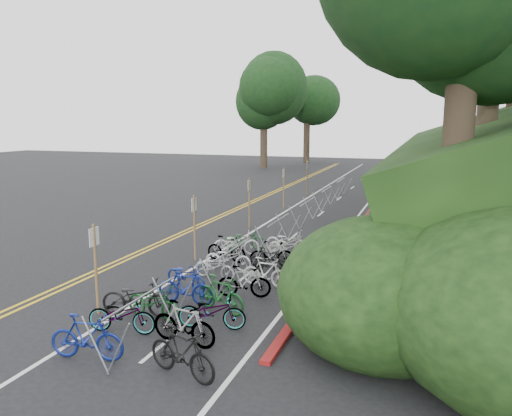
{
  "coord_description": "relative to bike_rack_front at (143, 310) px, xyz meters",
  "views": [
    {
      "loc": [
        8.84,
        -11.53,
        5.23
      ],
      "look_at": [
        1.44,
        9.61,
        1.3
      ],
      "focal_mm": 35.0,
      "sensor_mm": 36.0,
      "label": 1
    }
  ],
  "objects": [
    {
      "name": "red_curb",
      "position": [
        2.96,
        14.06,
        -0.86
      ],
      "size": [
        0.25,
        28.0,
        0.1
      ],
      "primitive_type": "cube",
      "color": "maroon",
      "rests_on": "ground"
    },
    {
      "name": "bike_valet",
      "position": [
        0.13,
        4.34,
        -0.42
      ],
      "size": [
        3.55,
        11.97,
        1.08
      ],
      "color": "navy",
      "rests_on": "ground"
    },
    {
      "name": "bike_front",
      "position": [
        -1.2,
        1.58,
        -0.39
      ],
      "size": [
        1.04,
        2.04,
        1.02
      ],
      "primitive_type": "imported",
      "rotation": [
        0.0,
        0.0,
        1.76
      ],
      "color": "black",
      "rests_on": "ground"
    },
    {
      "name": "signpost_near",
      "position": [
        -2.31,
        1.38,
        0.53
      ],
      "size": [
        0.08,
        0.4,
        2.51
      ],
      "color": "brown",
      "rests_on": "ground"
    },
    {
      "name": "tree_cluster",
      "position": [
        7.02,
        24.09,
        10.97
      ],
      "size": [
        32.82,
        54.35,
        19.06
      ],
      "color": "#2D2319",
      "rests_on": "ground"
    },
    {
      "name": "road_markings",
      "position": [
        -2.11,
        12.15,
        -0.9
      ],
      "size": [
        7.47,
        80.0,
        0.01
      ],
      "color": "gold",
      "rests_on": "ground"
    },
    {
      "name": "ground",
      "position": [
        -2.74,
        2.06,
        -0.91
      ],
      "size": [
        120.0,
        120.0,
        0.0
      ],
      "primitive_type": "plane",
      "color": "black",
      "rests_on": "ground"
    },
    {
      "name": "bike_racks_rest",
      "position": [
        0.26,
        15.06,
        -0.05
      ],
      "size": [
        1.14,
        23.0,
        1.17
      ],
      "color": "gray",
      "rests_on": "ground"
    },
    {
      "name": "embankment",
      "position": [
        10.22,
        21.09,
        1.66
      ],
      "size": [
        14.3,
        48.14,
        9.11
      ],
      "color": "black",
      "rests_on": "ground"
    },
    {
      "name": "bike_rack_front",
      "position": [
        0.0,
        0.0,
        0.0
      ],
      "size": [
        1.18,
        3.0,
        1.25
      ],
      "color": "gray",
      "rests_on": "ground"
    },
    {
      "name": "signposts_rest",
      "position": [
        -2.14,
        16.06,
        0.52
      ],
      "size": [
        0.08,
        18.4,
        2.5
      ],
      "color": "brown",
      "rests_on": "ground"
    }
  ]
}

